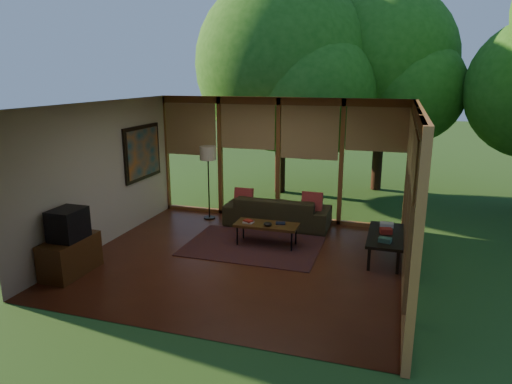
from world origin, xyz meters
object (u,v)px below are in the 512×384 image
(floor_lamp, at_px, (208,157))
(media_cabinet, at_px, (70,256))
(television, at_px, (68,224))
(coffee_table, at_px, (267,226))
(side_console, at_px, (385,237))
(sofa, at_px, (278,211))

(floor_lamp, bearing_deg, media_cabinet, -106.27)
(television, xyz_separation_m, floor_lamp, (0.97, 3.41, 0.56))
(coffee_table, bearing_deg, side_console, -0.31)
(media_cabinet, distance_m, floor_lamp, 3.72)
(media_cabinet, relative_size, side_console, 0.71)
(floor_lamp, bearing_deg, side_console, -17.62)
(side_console, bearing_deg, floor_lamp, 162.38)
(sofa, relative_size, media_cabinet, 2.22)
(floor_lamp, bearing_deg, television, -105.96)
(television, bearing_deg, sofa, 52.64)
(sofa, height_order, coffee_table, sofa)
(media_cabinet, height_order, coffee_table, media_cabinet)
(floor_lamp, xyz_separation_m, side_console, (3.88, -1.23, -1.00))
(media_cabinet, xyz_separation_m, coffee_table, (2.70, 2.19, 0.09))
(sofa, xyz_separation_m, television, (-2.58, -3.37, 0.53))
(coffee_table, bearing_deg, sofa, 94.78)
(sofa, height_order, side_console, sofa)
(floor_lamp, height_order, coffee_table, floor_lamp)
(sofa, bearing_deg, media_cabinet, 52.27)
(coffee_table, bearing_deg, floor_lamp, 144.39)
(television, distance_m, floor_lamp, 3.59)
(television, distance_m, side_console, 5.33)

